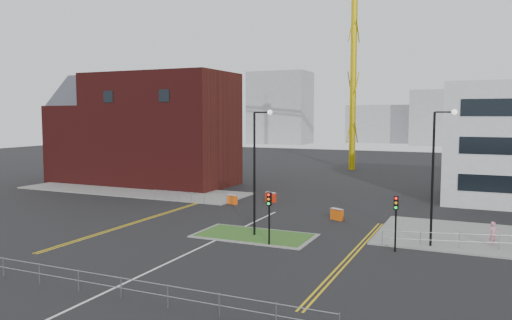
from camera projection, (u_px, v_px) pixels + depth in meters
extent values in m
plane|color=black|center=(169.00, 262.00, 29.90)|extent=(200.00, 200.00, 0.00)
cube|color=slate|center=(132.00, 190.00, 58.04)|extent=(28.00, 8.00, 0.12)
cube|color=slate|center=(254.00, 236.00, 36.34)|extent=(8.60, 4.60, 0.08)
cube|color=#22521B|center=(254.00, 235.00, 36.34)|extent=(8.00, 4.00, 0.12)
cube|color=#471311|center=(161.00, 129.00, 62.87)|extent=(18.00, 10.00, 14.00)
cube|color=black|center=(108.00, 97.00, 59.58)|extent=(1.40, 0.10, 1.40)
cube|color=black|center=(164.00, 96.00, 56.32)|extent=(1.40, 0.10, 1.40)
cube|color=#471311|center=(88.00, 143.00, 67.95)|extent=(6.00, 10.00, 10.00)
cube|color=#2D3038|center=(87.00, 106.00, 67.50)|extent=(6.40, 8.49, 8.49)
cylinder|color=gold|center=(354.00, 59.00, 79.08)|extent=(1.00, 1.00, 35.45)
cylinder|color=black|center=(254.00, 175.00, 35.94)|extent=(0.16, 0.16, 9.00)
cylinder|color=black|center=(262.00, 112.00, 35.29)|extent=(1.20, 0.10, 0.10)
sphere|color=silver|center=(270.00, 112.00, 35.05)|extent=(0.36, 0.36, 0.36)
cylinder|color=black|center=(432.00, 181.00, 32.86)|extent=(0.16, 0.16, 9.00)
cylinder|color=black|center=(444.00, 112.00, 32.21)|extent=(1.20, 0.10, 0.10)
sphere|color=silver|center=(454.00, 112.00, 31.96)|extent=(0.36, 0.36, 0.36)
cylinder|color=black|center=(269.00, 224.00, 33.58)|extent=(0.12, 0.12, 3.00)
cube|color=black|center=(269.00, 199.00, 33.42)|extent=(0.28, 0.22, 0.90)
sphere|color=red|center=(268.00, 195.00, 33.28)|extent=(0.18, 0.18, 0.18)
sphere|color=orange|center=(268.00, 199.00, 33.31)|extent=(0.18, 0.18, 0.18)
sphere|color=#0CCC33|center=(268.00, 204.00, 33.33)|extent=(0.18, 0.18, 0.18)
cylinder|color=black|center=(396.00, 229.00, 32.13)|extent=(0.12, 0.12, 3.00)
cube|color=black|center=(396.00, 203.00, 31.97)|extent=(0.28, 0.22, 0.90)
sphere|color=red|center=(396.00, 198.00, 31.83)|extent=(0.18, 0.18, 0.18)
sphere|color=orange|center=(396.00, 203.00, 31.86)|extent=(0.18, 0.18, 0.18)
sphere|color=#0CCC33|center=(396.00, 208.00, 31.88)|extent=(0.18, 0.18, 0.18)
cylinder|color=gray|center=(99.00, 274.00, 24.35)|extent=(24.00, 0.04, 0.04)
cylinder|color=gray|center=(99.00, 284.00, 24.40)|extent=(24.00, 0.04, 0.04)
cylinder|color=gray|center=(179.00, 192.00, 50.64)|extent=(6.00, 0.04, 0.04)
cylinder|color=gray|center=(179.00, 196.00, 50.69)|extent=(6.00, 0.04, 0.04)
cylinder|color=gray|center=(154.00, 195.00, 51.91)|extent=(0.05, 0.05, 1.10)
cylinder|color=gray|center=(204.00, 199.00, 49.46)|extent=(0.05, 0.05, 1.10)
cylinder|color=gray|center=(382.00, 238.00, 33.53)|extent=(0.05, 0.05, 1.10)
cube|color=silver|center=(187.00, 254.00, 31.71)|extent=(0.15, 30.00, 0.01)
cube|color=gold|center=(147.00, 218.00, 42.65)|extent=(0.12, 24.00, 0.01)
cube|color=gold|center=(150.00, 218.00, 42.53)|extent=(0.12, 24.00, 0.01)
cube|color=gold|center=(349.00, 255.00, 31.47)|extent=(0.12, 20.00, 0.01)
cube|color=gold|center=(354.00, 255.00, 31.34)|extent=(0.12, 20.00, 0.01)
cube|color=gray|center=(280.00, 108.00, 154.25)|extent=(18.00, 12.00, 22.00)
cube|color=gray|center=(455.00, 118.00, 143.18)|extent=(24.00, 12.00, 16.00)
cube|color=gray|center=(396.00, 124.00, 159.80)|extent=(30.00, 12.00, 12.00)
imported|color=#C07C8A|center=(493.00, 234.00, 33.26)|extent=(0.75, 0.71, 1.72)
cube|color=#F0560D|center=(232.00, 200.00, 49.41)|extent=(1.14, 0.65, 0.90)
cube|color=silver|center=(232.00, 196.00, 49.38)|extent=(1.14, 0.65, 0.11)
cube|color=red|center=(271.00, 197.00, 50.55)|extent=(1.25, 0.81, 0.99)
cube|color=silver|center=(271.00, 193.00, 50.51)|extent=(1.25, 0.81, 0.12)
cube|color=#CC500B|center=(337.00, 214.00, 41.94)|extent=(1.20, 0.83, 0.95)
cube|color=silver|center=(337.00, 209.00, 41.90)|extent=(1.20, 0.83, 0.11)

